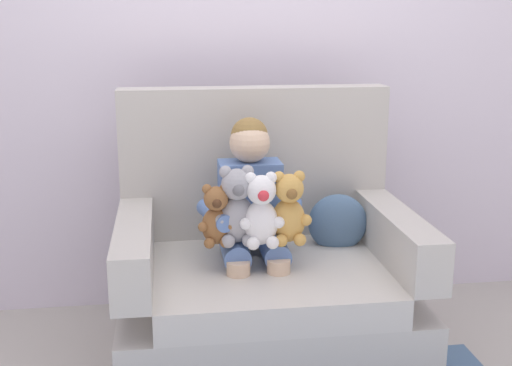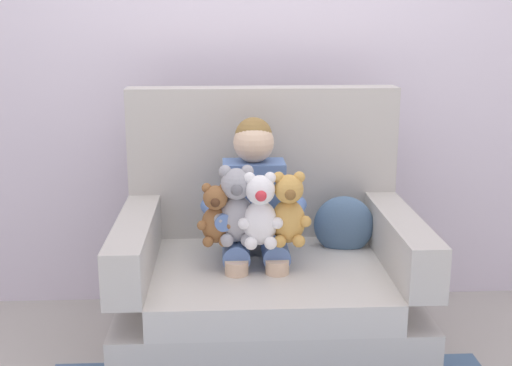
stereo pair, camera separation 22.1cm
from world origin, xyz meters
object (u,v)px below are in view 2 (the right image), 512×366
(armchair, at_px, (267,282))
(seated_child, at_px, (255,208))
(plush_grey, at_px, (237,207))
(plush_white, at_px, (260,212))
(plush_honey, at_px, (289,211))
(throw_pillow, at_px, (344,225))
(plush_brown, at_px, (216,216))

(armchair, distance_m, seated_child, 0.33)
(plush_grey, height_order, plush_white, plush_grey)
(plush_grey, xyz_separation_m, plush_white, (0.09, -0.04, -0.01))
(plush_grey, distance_m, plush_honey, 0.20)
(plush_grey, bearing_deg, plush_honey, -10.30)
(plush_grey, bearing_deg, armchair, 37.83)
(seated_child, xyz_separation_m, plush_grey, (-0.08, -0.13, 0.04))
(seated_child, bearing_deg, throw_pillow, 9.81)
(throw_pillow, bearing_deg, seated_child, -166.20)
(plush_honey, relative_size, throw_pillow, 1.13)
(armchair, distance_m, plush_grey, 0.41)
(seated_child, distance_m, plush_honey, 0.20)
(plush_brown, bearing_deg, plush_white, -15.12)
(plush_grey, relative_size, plush_white, 1.07)
(plush_honey, bearing_deg, throw_pillow, 46.23)
(plush_white, bearing_deg, plush_brown, 170.96)
(plush_white, bearing_deg, seated_child, 95.58)
(plush_honey, distance_m, plush_white, 0.11)
(plush_white, bearing_deg, armchair, 77.28)
(plush_white, xyz_separation_m, throw_pillow, (0.38, 0.27, -0.15))
(seated_child, distance_m, plush_grey, 0.16)
(armchair, relative_size, plush_white, 4.06)
(plush_brown, distance_m, throw_pillow, 0.61)
(armchair, xyz_separation_m, plush_brown, (-0.21, -0.13, 0.34))
(seated_child, distance_m, plush_brown, 0.21)
(armchair, height_order, plush_grey, armchair)
(plush_brown, bearing_deg, plush_grey, 0.02)
(plush_brown, xyz_separation_m, throw_pillow, (0.55, 0.24, -0.12))
(seated_child, height_order, plush_brown, seated_child)
(armchair, relative_size, throw_pillow, 4.63)
(seated_child, height_order, plush_honey, seated_child)
(plush_honey, distance_m, throw_pillow, 0.39)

